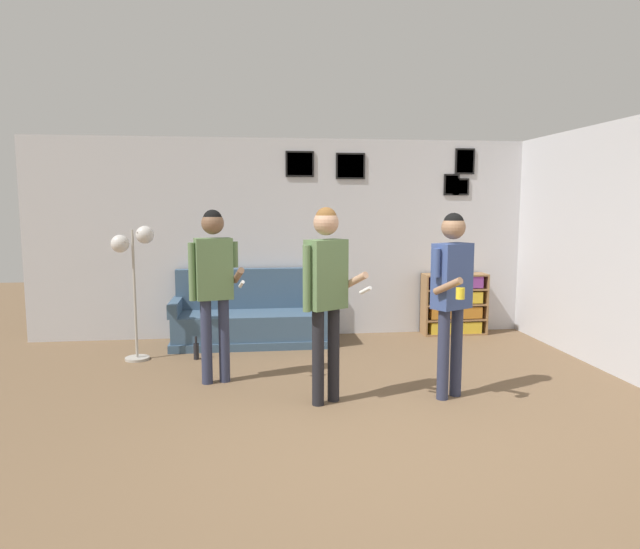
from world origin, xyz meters
name	(u,v)px	position (x,y,z in m)	size (l,w,h in m)	color
ground_plane	(396,452)	(0.00, 0.00, 0.00)	(20.00, 20.00, 0.00)	brown
wall_back	(327,238)	(0.01, 3.90, 1.36)	(7.98, 0.08, 2.70)	silver
wall_right	(603,247)	(2.82, 1.94, 1.35)	(0.06, 6.27, 2.70)	silver
couch	(251,320)	(-1.04, 3.50, 0.31)	(2.04, 0.80, 0.96)	#3D5670
bookshelf	(454,304)	(1.79, 3.69, 0.42)	(0.89, 0.30, 0.85)	olive
floor_lamp	(133,256)	(-2.39, 2.84, 1.23)	(0.49, 0.28, 1.57)	#ADA89E
person_player_foreground_left	(214,277)	(-1.41, 1.85, 1.10)	(0.56, 0.44, 1.77)	#2D334C
person_player_foreground_center	(326,283)	(-0.37, 1.11, 1.12)	(0.61, 0.39, 1.80)	black
person_watcher_holding_cup	(452,285)	(0.81, 1.12, 1.08)	(0.45, 0.57, 1.74)	#2D334C
bottle_on_floor	(196,350)	(-1.70, 2.77, 0.11)	(0.06, 0.06, 0.27)	black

